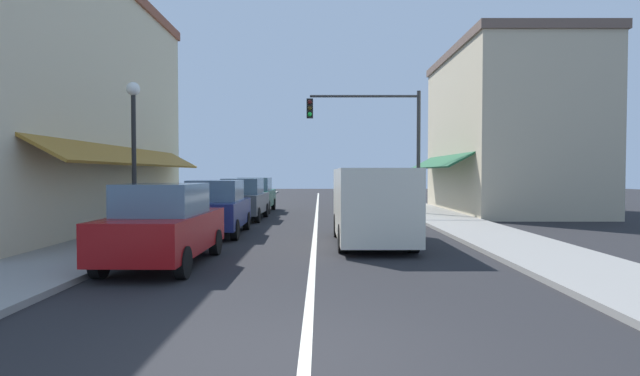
% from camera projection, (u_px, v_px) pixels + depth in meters
% --- Properties ---
extents(ground_plane, '(80.00, 80.00, 0.00)m').
position_uv_depth(ground_plane, '(315.00, 215.00, 23.08)').
color(ground_plane, black).
extents(sidewalk_left, '(2.60, 56.00, 0.12)m').
position_uv_depth(sidewalk_left, '(199.00, 214.00, 23.06)').
color(sidewalk_left, gray).
rests_on(sidewalk_left, ground).
extents(sidewalk_right, '(2.60, 56.00, 0.12)m').
position_uv_depth(sidewalk_right, '(431.00, 214.00, 23.10)').
color(sidewalk_right, gray).
rests_on(sidewalk_right, ground).
extents(lane_center_stripe, '(0.14, 52.00, 0.01)m').
position_uv_depth(lane_center_stripe, '(315.00, 215.00, 23.08)').
color(lane_center_stripe, silver).
rests_on(lane_center_stripe, ground).
extents(storefront_left_block, '(6.78, 14.20, 8.88)m').
position_uv_depth(storefront_left_block, '(39.00, 103.00, 16.91)').
color(storefront_left_block, beige).
rests_on(storefront_left_block, ground).
extents(storefront_right_block, '(7.21, 10.20, 8.29)m').
position_uv_depth(storefront_right_block, '(505.00, 131.00, 24.99)').
color(storefront_right_block, '#BCAD8E').
rests_on(storefront_right_block, ground).
extents(parked_car_nearest_left, '(1.82, 4.12, 1.77)m').
position_uv_depth(parked_car_nearest_left, '(162.00, 225.00, 10.49)').
color(parked_car_nearest_left, maroon).
rests_on(parked_car_nearest_left, ground).
extents(parked_car_second_left, '(1.86, 4.14, 1.77)m').
position_uv_depth(parked_car_second_left, '(215.00, 208.00, 15.76)').
color(parked_car_second_left, navy).
rests_on(parked_car_second_left, ground).
extents(parked_car_third_left, '(1.83, 4.12, 1.77)m').
position_uv_depth(parked_car_third_left, '(241.00, 199.00, 20.93)').
color(parked_car_third_left, '#4C5156').
rests_on(parked_car_third_left, ground).
extents(parked_car_far_left, '(1.80, 4.11, 1.77)m').
position_uv_depth(parked_car_far_left, '(253.00, 195.00, 25.29)').
color(parked_car_far_left, '#0F4C33').
rests_on(parked_car_far_left, ground).
extents(van_in_lane, '(2.03, 5.19, 2.12)m').
position_uv_depth(van_in_lane, '(369.00, 203.00, 13.77)').
color(van_in_lane, beige).
rests_on(van_in_lane, ground).
extents(traffic_signal_mast_arm, '(5.35, 0.50, 5.86)m').
position_uv_depth(traffic_signal_mast_arm, '(378.00, 130.00, 22.88)').
color(traffic_signal_mast_arm, '#333333').
rests_on(traffic_signal_mast_arm, ground).
extents(street_lamp_left_near, '(0.36, 0.36, 4.43)m').
position_uv_depth(street_lamp_left_near, '(132.00, 135.00, 13.04)').
color(street_lamp_left_near, black).
rests_on(street_lamp_left_near, ground).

